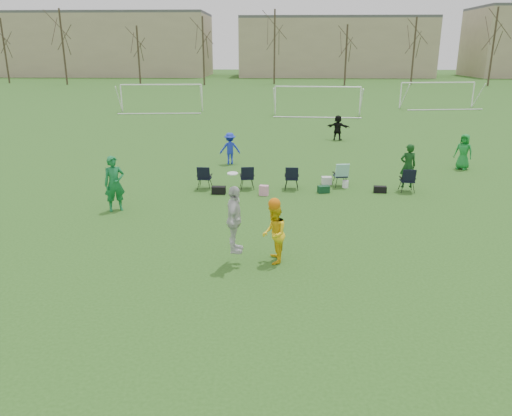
{
  "coord_description": "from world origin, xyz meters",
  "views": [
    {
      "loc": [
        0.53,
        -11.95,
        5.54
      ],
      "look_at": [
        -0.03,
        1.4,
        1.25
      ],
      "focal_mm": 35.0,
      "sensor_mm": 36.0,
      "label": 1
    }
  ],
  "objects_px": {
    "center_contest": "(254,226)",
    "goal_left": "(161,90)",
    "fielder_green_far": "(464,152)",
    "fielder_blue": "(230,148)",
    "fielder_black": "(338,128)",
    "goal_right": "(438,88)",
    "goal_mid": "(318,92)",
    "fielder_green_near": "(114,184)"
  },
  "relations": [
    {
      "from": "fielder_green_near",
      "to": "fielder_black",
      "type": "height_order",
      "value": "fielder_green_near"
    },
    {
      "from": "goal_left",
      "to": "fielder_blue",
      "type": "bearing_deg",
      "value": -74.12
    },
    {
      "from": "fielder_blue",
      "to": "goal_mid",
      "type": "distance_m",
      "value": 20.39
    },
    {
      "from": "fielder_black",
      "to": "goal_left",
      "type": "relative_size",
      "value": 0.21
    },
    {
      "from": "fielder_green_near",
      "to": "center_contest",
      "type": "xyz_separation_m",
      "value": [
        5.14,
        -4.42,
        0.08
      ]
    },
    {
      "from": "fielder_green_far",
      "to": "goal_mid",
      "type": "distance_m",
      "value": 20.91
    },
    {
      "from": "goal_mid",
      "to": "center_contest",
      "type": "bearing_deg",
      "value": -93.27
    },
    {
      "from": "goal_mid",
      "to": "goal_right",
      "type": "distance_m",
      "value": 13.42
    },
    {
      "from": "fielder_green_near",
      "to": "fielder_blue",
      "type": "bearing_deg",
      "value": 38.62
    },
    {
      "from": "center_contest",
      "to": "goal_mid",
      "type": "relative_size",
      "value": 0.34
    },
    {
      "from": "center_contest",
      "to": "goal_right",
      "type": "xyz_separation_m",
      "value": [
        16.03,
        37.61,
        0.86
      ]
    },
    {
      "from": "fielder_black",
      "to": "center_contest",
      "type": "relative_size",
      "value": 0.61
    },
    {
      "from": "fielder_black",
      "to": "center_contest",
      "type": "bearing_deg",
      "value": 97.8
    },
    {
      "from": "fielder_blue",
      "to": "fielder_green_far",
      "type": "distance_m",
      "value": 11.25
    },
    {
      "from": "fielder_black",
      "to": "fielder_blue",
      "type": "bearing_deg",
      "value": 69.76
    },
    {
      "from": "fielder_blue",
      "to": "fielder_black",
      "type": "bearing_deg",
      "value": -141.67
    },
    {
      "from": "fielder_green_far",
      "to": "center_contest",
      "type": "height_order",
      "value": "center_contest"
    },
    {
      "from": "center_contest",
      "to": "goal_left",
      "type": "relative_size",
      "value": 0.34
    },
    {
      "from": "fielder_blue",
      "to": "center_contest",
      "type": "distance_m",
      "value": 12.22
    },
    {
      "from": "fielder_green_near",
      "to": "goal_right",
      "type": "xyz_separation_m",
      "value": [
        21.17,
        33.19,
        0.94
      ]
    },
    {
      "from": "fielder_green_near",
      "to": "goal_mid",
      "type": "relative_size",
      "value": 0.27
    },
    {
      "from": "fielder_blue",
      "to": "center_contest",
      "type": "bearing_deg",
      "value": 87.55
    },
    {
      "from": "goal_right",
      "to": "goal_mid",
      "type": "bearing_deg",
      "value": -161.43
    },
    {
      "from": "fielder_green_near",
      "to": "fielder_black",
      "type": "bearing_deg",
      "value": 29.54
    },
    {
      "from": "fielder_green_near",
      "to": "fielder_black",
      "type": "relative_size",
      "value": 1.26
    },
    {
      "from": "fielder_blue",
      "to": "fielder_green_far",
      "type": "height_order",
      "value": "fielder_green_far"
    },
    {
      "from": "fielder_blue",
      "to": "fielder_green_far",
      "type": "xyz_separation_m",
      "value": [
        11.23,
        -0.65,
        0.06
      ]
    },
    {
      "from": "fielder_green_far",
      "to": "center_contest",
      "type": "distance_m",
      "value": 14.86
    },
    {
      "from": "fielder_blue",
      "to": "goal_right",
      "type": "relative_size",
      "value": 0.21
    },
    {
      "from": "fielder_green_near",
      "to": "fielder_blue",
      "type": "xyz_separation_m",
      "value": [
        3.38,
        7.68,
        -0.2
      ]
    },
    {
      "from": "goal_right",
      "to": "fielder_green_near",
      "type": "bearing_deg",
      "value": -130.54
    },
    {
      "from": "fielder_blue",
      "to": "fielder_green_far",
      "type": "relative_size",
      "value": 0.93
    },
    {
      "from": "fielder_green_far",
      "to": "fielder_black",
      "type": "xyz_separation_m",
      "value": [
        -5.08,
        7.74,
        -0.06
      ]
    },
    {
      "from": "goal_left",
      "to": "goal_mid",
      "type": "height_order",
      "value": "same"
    },
    {
      "from": "goal_mid",
      "to": "goal_right",
      "type": "xyz_separation_m",
      "value": [
        12.0,
        6.0,
        0.0
      ]
    },
    {
      "from": "fielder_green_near",
      "to": "center_contest",
      "type": "relative_size",
      "value": 0.77
    },
    {
      "from": "fielder_green_far",
      "to": "center_contest",
      "type": "xyz_separation_m",
      "value": [
        -9.47,
        -11.45,
        0.22
      ]
    },
    {
      "from": "fielder_blue",
      "to": "goal_right",
      "type": "xyz_separation_m",
      "value": [
        17.79,
        25.51,
        1.14
      ]
    },
    {
      "from": "fielder_blue",
      "to": "fielder_black",
      "type": "relative_size",
      "value": 1.0
    },
    {
      "from": "fielder_green_far",
      "to": "fielder_blue",
      "type": "bearing_deg",
      "value": -145.78
    },
    {
      "from": "fielder_black",
      "to": "goal_left",
      "type": "xyz_separation_m",
      "value": [
        -14.36,
        14.42,
        1.14
      ]
    },
    {
      "from": "fielder_black",
      "to": "center_contest",
      "type": "xyz_separation_m",
      "value": [
        -4.39,
        -19.19,
        0.28
      ]
    }
  ]
}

